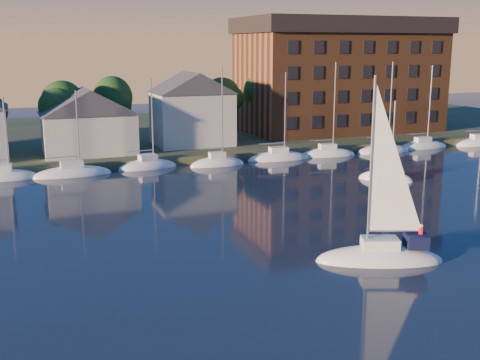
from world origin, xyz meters
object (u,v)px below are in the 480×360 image
drifting_sailboat_right (386,179)px  hero_sailboat (382,253)px  clubhouse_east (192,108)px  condo_block (339,74)px  clubhouse_centre (88,120)px

drifting_sailboat_right → hero_sailboat: bearing=-80.6°
clubhouse_east → hero_sailboat: bearing=-90.4°
drifting_sailboat_right → condo_block: bearing=113.5°
clubhouse_centre → clubhouse_east: bearing=8.1°
clubhouse_east → condo_block: (26.00, 5.95, 3.79)m
clubhouse_centre → condo_block: bearing=11.2°
hero_sailboat → drifting_sailboat_right: 25.72m
clubhouse_east → drifting_sailboat_right: (14.38, -24.77, -5.90)m
clubhouse_centre → condo_block: size_ratio=0.37×
hero_sailboat → drifting_sailboat_right: bearing=-103.7°
drifting_sailboat_right → clubhouse_centre: bearing=-174.5°
clubhouse_centre → clubhouse_east: size_ratio=1.10×
condo_block → hero_sailboat: size_ratio=2.30×
clubhouse_centre → clubhouse_east: clubhouse_east is taller
clubhouse_centre → drifting_sailboat_right: (28.38, -22.77, -5.04)m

